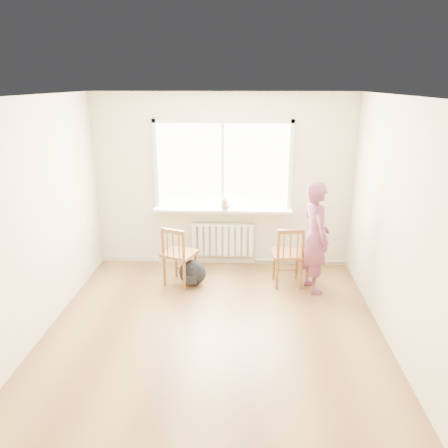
# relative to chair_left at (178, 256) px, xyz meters

# --- Properties ---
(floor) EXTENTS (4.50, 4.50, 0.00)m
(floor) POSITION_rel_chair_left_xyz_m (0.61, -1.40, -0.45)
(floor) COLOR olive
(floor) RESTS_ON ground
(ceiling) EXTENTS (4.50, 4.50, 0.00)m
(ceiling) POSITION_rel_chair_left_xyz_m (0.61, -1.40, 2.25)
(ceiling) COLOR white
(ceiling) RESTS_ON back_wall
(back_wall) EXTENTS (4.00, 0.01, 2.70)m
(back_wall) POSITION_rel_chair_left_xyz_m (0.61, 0.85, 0.90)
(back_wall) COLOR beige
(back_wall) RESTS_ON ground
(window) EXTENTS (2.12, 0.05, 1.42)m
(window) POSITION_rel_chair_left_xyz_m (0.61, 0.83, 1.21)
(window) COLOR white
(window) RESTS_ON back_wall
(windowsill) EXTENTS (2.15, 0.22, 0.04)m
(windowsill) POSITION_rel_chair_left_xyz_m (0.61, 0.74, 0.48)
(windowsill) COLOR white
(windowsill) RESTS_ON back_wall
(radiator) EXTENTS (1.00, 0.12, 0.55)m
(radiator) POSITION_rel_chair_left_xyz_m (0.61, 0.76, -0.01)
(radiator) COLOR white
(radiator) RESTS_ON back_wall
(heating_pipe) EXTENTS (1.40, 0.04, 0.04)m
(heating_pipe) POSITION_rel_chair_left_xyz_m (1.86, 0.79, -0.37)
(heating_pipe) COLOR silver
(heating_pipe) RESTS_ON back_wall
(baseboard) EXTENTS (4.00, 0.03, 0.08)m
(baseboard) POSITION_rel_chair_left_xyz_m (0.61, 0.84, -0.41)
(baseboard) COLOR beige
(baseboard) RESTS_ON ground
(chair_left) EXTENTS (0.57, 0.55, 0.89)m
(chair_left) POSITION_rel_chair_left_xyz_m (0.00, 0.00, 0.00)
(chair_left) COLOR brown
(chair_left) RESTS_ON floor
(chair_right) EXTENTS (0.48, 0.46, 0.91)m
(chair_right) POSITION_rel_chair_left_xyz_m (1.58, 0.04, 0.01)
(chair_right) COLOR brown
(chair_right) RESTS_ON floor
(person) EXTENTS (0.52, 0.65, 1.57)m
(person) POSITION_rel_chair_left_xyz_m (1.93, -0.06, 0.33)
(person) COLOR #BE3F6D
(person) RESTS_ON floor
(cat) EXTENTS (0.19, 0.38, 0.25)m
(cat) POSITION_rel_chair_left_xyz_m (0.65, 0.66, 0.60)
(cat) COLOR beige
(cat) RESTS_ON windowsill
(backpack) EXTENTS (0.47, 0.42, 0.39)m
(backpack) POSITION_rel_chair_left_xyz_m (0.21, -0.01, -0.26)
(backpack) COLOR black
(backpack) RESTS_ON floor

